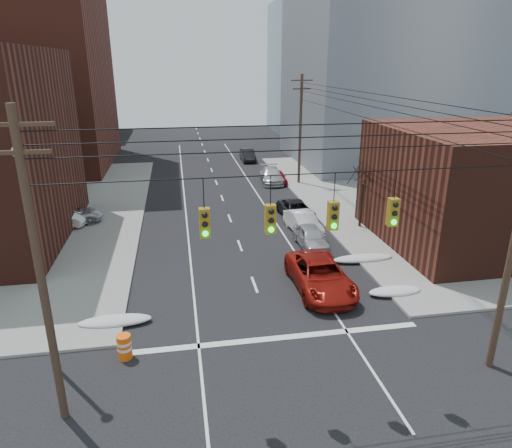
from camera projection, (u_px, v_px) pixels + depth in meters
name	position (u px, v px, depth m)	size (l,w,h in m)	color
sidewalk_ne	(501.00, 192.00, 44.50)	(40.00, 40.00, 0.15)	gray
building_brick_far	(42.00, 100.00, 77.51)	(22.00, 18.00, 12.00)	#481F15
building_office	(388.00, 58.00, 55.30)	(22.00, 20.00, 25.00)	gray
building_glass	(333.00, 69.00, 80.25)	(20.00, 18.00, 22.00)	gray
building_storefront	(501.00, 186.00, 31.51)	(16.00, 12.00, 8.00)	#481F15
utility_pole_left	(40.00, 271.00, 14.54)	(2.20, 0.28, 11.00)	#473323
utility_pole_far	(300.00, 128.00, 46.07)	(2.20, 0.28, 11.00)	#473323
traffic_signals	(302.00, 216.00, 15.45)	(17.00, 0.42, 2.02)	black
street_light	(34.00, 245.00, 17.24)	(0.44, 0.44, 9.32)	gray
bare_tree	(361.00, 199.00, 34.42)	(2.09, 2.20, 4.93)	black
snow_nw	(115.00, 321.00, 22.15)	(3.50, 1.08, 0.42)	silver
snow_ne	(395.00, 291.00, 25.03)	(3.00, 1.08, 0.42)	silver
snow_east_far	(363.00, 258.00, 29.20)	(4.00, 1.08, 0.42)	silver
red_pickup	(320.00, 275.00, 25.39)	(2.85, 6.18, 1.72)	maroon
parked_car_a	(311.00, 237.00, 31.31)	(1.76, 4.37, 1.49)	#B9B9BE
parked_car_b	(303.00, 223.00, 34.02)	(1.63, 4.66, 1.54)	white
parked_car_c	(296.00, 210.00, 37.26)	(2.26, 4.89, 1.36)	black
parked_car_d	(272.00, 175.00, 48.21)	(2.16, 5.30, 1.54)	silver
parked_car_e	(278.00, 177.00, 48.03)	(1.56, 3.87, 1.32)	maroon
parked_car_f	(248.00, 155.00, 58.90)	(1.62, 4.64, 1.53)	black
lot_car_a	(57.00, 218.00, 34.84)	(1.50, 4.29, 1.41)	white
lot_car_b	(71.00, 215.00, 35.52)	(2.20, 4.77, 1.33)	#B8B8BD
construction_barrel	(124.00, 346.00, 19.55)	(0.74, 0.74, 1.11)	#FC5B0D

